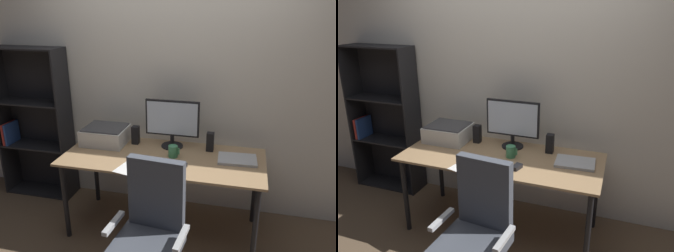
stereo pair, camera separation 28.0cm
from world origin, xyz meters
TOP-DOWN VIEW (x-y plane):
  - ground_plane at (0.00, 0.00)m, footprint 12.00×12.00m
  - back_wall at (0.00, 0.54)m, footprint 6.40×0.10m
  - desk at (0.00, 0.00)m, footprint 1.73×0.74m
  - monitor at (0.03, 0.23)m, footprint 0.49×0.20m
  - keyboard at (-0.01, -0.20)m, footprint 0.29×0.12m
  - mouse at (0.20, -0.18)m, footprint 0.08×0.11m
  - coffee_mug at (0.09, 0.01)m, footprint 0.10×0.08m
  - laptop at (0.63, 0.07)m, footprint 0.33×0.25m
  - speaker_left at (-0.32, 0.22)m, footprint 0.06×0.07m
  - speaker_right at (0.38, 0.22)m, footprint 0.06×0.07m
  - printer at (-0.60, 0.17)m, footprint 0.40×0.34m
  - paper_sheet at (-0.18, -0.25)m, footprint 0.27×0.34m
  - office_chair at (0.10, -0.75)m, footprint 0.54×0.54m
  - bookshelf at (-1.50, 0.37)m, footprint 0.76×0.28m

SIDE VIEW (x-z plane):
  - ground_plane at x=0.00m, z-range 0.00..0.00m
  - office_chair at x=0.10m, z-range -0.05..0.96m
  - desk at x=0.00m, z-range 0.29..1.03m
  - paper_sheet at x=-0.18m, z-range 0.74..0.74m
  - keyboard at x=-0.01m, z-range 0.74..0.76m
  - laptop at x=0.63m, z-range 0.74..0.76m
  - mouse at x=0.20m, z-range 0.74..0.77m
  - bookshelf at x=-1.50m, z-range -0.01..1.58m
  - coffee_mug at x=0.09m, z-range 0.74..0.84m
  - printer at x=-0.60m, z-range 0.74..0.90m
  - speaker_left at x=-0.32m, z-range 0.74..0.91m
  - speaker_right at x=0.38m, z-range 0.74..0.91m
  - monitor at x=0.03m, z-range 0.77..1.21m
  - back_wall at x=0.00m, z-range 0.00..2.60m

